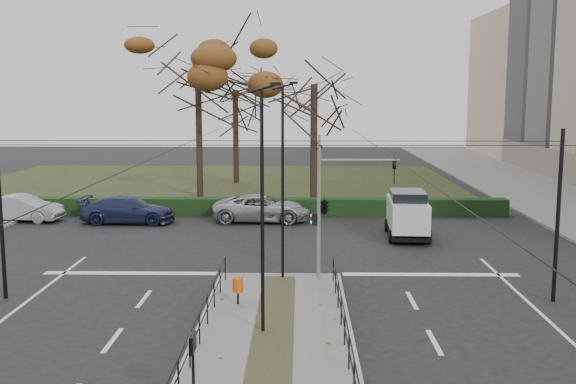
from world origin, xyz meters
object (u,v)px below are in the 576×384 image
traffic_light (326,204)px  bare_tree_center (235,97)px  bare_tree_near (314,93)px  streetlamp_median_near (263,208)px  parked_car_second (22,208)px  rust_tree (198,53)px  info_panel (193,353)px  white_van (407,213)px  streetlamp_median_far (283,180)px  parked_car_fourth (262,208)px  litter_bin (238,285)px  parked_car_third (128,210)px

traffic_light → bare_tree_center: 28.89m
bare_tree_center → bare_tree_near: 13.25m
streetlamp_median_near → parked_car_second: (-14.60, 17.90, -3.13)m
rust_tree → info_panel: bearing=-81.8°
streetlamp_median_near → parked_car_second: streetlamp_median_near is taller
streetlamp_median_near → white_van: 15.65m
streetlamp_median_far → parked_car_fourth: streetlamp_median_far is taller
litter_bin → parked_car_fourth: (-0.07, 15.50, -0.04)m
streetlamp_median_far → white_van: bearing=53.4°
streetlamp_median_far → bare_tree_center: 28.59m
litter_bin → bare_tree_center: 32.15m
litter_bin → white_van: white_van is taller
bare_tree_near → parked_car_fourth: bearing=-126.2°
white_van → parked_car_second: bearing=169.5°
streetlamp_median_near → white_van: size_ratio=1.65×
traffic_light → info_panel: bearing=-105.8°
traffic_light → parked_car_fourth: 12.65m
streetlamp_median_far → rust_tree: 22.50m
streetlamp_median_far → parked_car_second: size_ratio=1.65×
streetlamp_median_near → parked_car_third: size_ratio=1.42×
litter_bin → white_van: (7.46, 11.43, 0.43)m
parked_car_third → parked_car_fourth: parked_car_fourth is taller
litter_bin → streetlamp_median_far: size_ratio=0.12×
traffic_light → parked_car_third: traffic_light is taller
info_panel → parked_car_fourth: 23.67m
info_panel → rust_tree: 33.60m
streetlamp_median_far → parked_car_fourth: bearing=97.0°
litter_bin → bare_tree_center: bearing=95.5°
streetlamp_median_far → parked_car_fourth: (-1.50, 12.17, -3.18)m
litter_bin → info_panel: 8.20m
parked_car_fourth → info_panel: bearing=-178.6°
parked_car_second → litter_bin: bearing=-132.3°
streetlamp_median_far → parked_car_second: (-15.04, 11.99, -3.19)m
bare_tree_near → white_van: bearing=-60.9°
streetlamp_median_far → parked_car_second: streetlamp_median_far is taller
parked_car_third → bare_tree_center: (4.49, 16.50, 6.15)m
parked_car_second → rust_tree: (8.77, 8.79, 9.12)m
streetlamp_median_near → parked_car_third: 19.70m
info_panel → bare_tree_near: bearing=83.6°
info_panel → bare_tree_center: (-2.81, 39.57, 5.22)m
streetlamp_median_far → rust_tree: rust_tree is taller
parked_car_third → litter_bin: bearing=-151.8°
litter_bin → streetlamp_median_far: streetlamp_median_far is taller
parked_car_third → rust_tree: rust_tree is taller
parked_car_third → rust_tree: size_ratio=0.40×
litter_bin → bare_tree_near: bearing=81.5°
streetlamp_median_far → traffic_light: bearing=4.3°
litter_bin → streetlamp_median_near: streetlamp_median_near is taller
streetlamp_median_near → parked_car_fourth: size_ratio=1.35×
streetlamp_median_near → parked_car_third: bearing=115.9°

